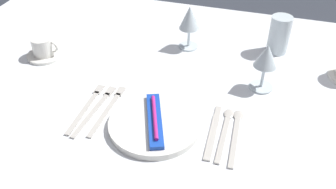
% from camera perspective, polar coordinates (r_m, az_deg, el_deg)
% --- Properties ---
extents(dining_table, '(1.80, 1.11, 0.74)m').
position_cam_1_polar(dining_table, '(1.22, 2.76, -1.08)').
color(dining_table, white).
rests_on(dining_table, ground).
extents(dinner_plate, '(0.25, 0.25, 0.02)m').
position_cam_1_polar(dinner_plate, '(1.01, -1.99, -4.50)').
color(dinner_plate, white).
rests_on(dinner_plate, dining_table).
extents(toothbrush_package, '(0.11, 0.21, 0.02)m').
position_cam_1_polar(toothbrush_package, '(0.99, -2.01, -3.79)').
color(toothbrush_package, blue).
rests_on(toothbrush_package, dinner_plate).
extents(fork_outer, '(0.02, 0.23, 0.00)m').
position_cam_1_polar(fork_outer, '(1.08, -8.94, -2.08)').
color(fork_outer, beige).
rests_on(fork_outer, dining_table).
extents(fork_inner, '(0.03, 0.23, 0.00)m').
position_cam_1_polar(fork_inner, '(1.08, -10.84, -2.09)').
color(fork_inner, beige).
rests_on(fork_inner, dining_table).
extents(fork_salad, '(0.02, 0.23, 0.00)m').
position_cam_1_polar(fork_salad, '(1.10, -12.13, -1.75)').
color(fork_salad, beige).
rests_on(fork_salad, dining_table).
extents(dinner_knife, '(0.03, 0.21, 0.00)m').
position_cam_1_polar(dinner_knife, '(1.00, 6.79, -5.80)').
color(dinner_knife, beige).
rests_on(dinner_knife, dining_table).
extents(spoon_soup, '(0.03, 0.21, 0.01)m').
position_cam_1_polar(spoon_soup, '(1.02, 8.69, -5.00)').
color(spoon_soup, beige).
rests_on(spoon_soup, dining_table).
extents(spoon_dessert, '(0.03, 0.22, 0.01)m').
position_cam_1_polar(spoon_dessert, '(1.01, 10.26, -5.34)').
color(spoon_dessert, beige).
rests_on(spoon_dessert, dining_table).
extents(saucer_left, '(0.12, 0.12, 0.01)m').
position_cam_1_polar(saucer_left, '(1.36, -18.03, 5.77)').
color(saucer_left, white).
rests_on(saucer_left, dining_table).
extents(coffee_cup_left, '(0.09, 0.07, 0.06)m').
position_cam_1_polar(coffee_cup_left, '(1.34, -18.25, 7.05)').
color(coffee_cup_left, white).
rests_on(coffee_cup_left, saucer_left).
extents(wine_glass_centre, '(0.07, 0.07, 0.15)m').
position_cam_1_polar(wine_glass_centre, '(1.12, 14.62, 5.25)').
color(wine_glass_centre, silver).
rests_on(wine_glass_centre, dining_table).
extents(wine_glass_left, '(0.07, 0.07, 0.15)m').
position_cam_1_polar(wine_glass_left, '(1.30, 3.26, 11.21)').
color(wine_glass_left, silver).
rests_on(wine_glass_left, dining_table).
extents(drink_tumbler, '(0.07, 0.07, 0.13)m').
position_cam_1_polar(drink_tumbler, '(1.35, 16.42, 8.37)').
color(drink_tumbler, silver).
rests_on(drink_tumbler, dining_table).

